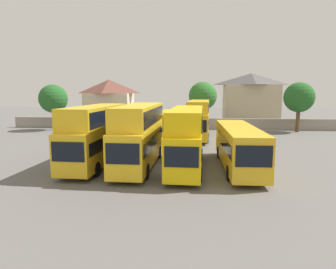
{
  "coord_description": "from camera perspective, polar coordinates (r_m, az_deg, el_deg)",
  "views": [
    {
      "loc": [
        2.3,
        -24.3,
        6.24
      ],
      "look_at": [
        0.0,
        3.0,
        2.3
      ],
      "focal_mm": 32.67,
      "sensor_mm": 36.0,
      "label": 1
    }
  ],
  "objects": [
    {
      "name": "tree_left_of_lot",
      "position": [
        50.2,
        23.27,
        6.35
      ],
      "size": [
        4.51,
        4.51,
        7.51
      ],
      "color": "brown",
      "rests_on": "ground"
    },
    {
      "name": "tree_behind_wall",
      "position": [
        52.18,
        6.51,
        7.15
      ],
      "size": [
        4.74,
        4.74,
        7.73
      ],
      "color": "brown",
      "rests_on": "ground"
    },
    {
      "name": "bus_4",
      "position": [
        25.21,
        13.03,
        -1.86
      ],
      "size": [
        2.8,
        11.69,
        3.38
      ],
      "rotation": [
        0.0,
        0.0,
        -1.55
      ],
      "color": "gold",
      "rests_on": "ground"
    },
    {
      "name": "bus_2",
      "position": [
        25.1,
        -5.34,
        0.41
      ],
      "size": [
        2.75,
        11.21,
        5.08
      ],
      "rotation": [
        0.0,
        0.0,
        -1.59
      ],
      "color": "yellow",
      "rests_on": "ground"
    },
    {
      "name": "bus_7",
      "position": [
        40.2,
        5.78,
        3.22
      ],
      "size": [
        3.21,
        11.23,
        4.94
      ],
      "rotation": [
        0.0,
        0.0,
        -1.63
      ],
      "color": "gold",
      "rests_on": "ground"
    },
    {
      "name": "bus_1",
      "position": [
        26.05,
        -13.36,
        0.4
      ],
      "size": [
        3.0,
        10.41,
        4.99
      ],
      "rotation": [
        0.0,
        0.0,
        -1.61
      ],
      "color": "gold",
      "rests_on": "ground"
    },
    {
      "name": "tree_right_of_lot",
      "position": [
        51.62,
        -20.62,
        6.24
      ],
      "size": [
        4.45,
        4.45,
        7.2
      ],
      "color": "brown",
      "rests_on": "ground"
    },
    {
      "name": "house_terrace_left",
      "position": [
        59.54,
        -10.89,
        6.12
      ],
      "size": [
        8.74,
        6.91,
        8.3
      ],
      "color": "beige",
      "rests_on": "ground"
    },
    {
      "name": "bus_5",
      "position": [
        40.22,
        -4.12,
        1.95
      ],
      "size": [
        2.89,
        10.8,
        3.28
      ],
      "rotation": [
        0.0,
        0.0,
        -1.53
      ],
      "color": "yellow",
      "rests_on": "ground"
    },
    {
      "name": "house_terrace_centre",
      "position": [
        59.54,
        15.13,
        6.52
      ],
      "size": [
        10.14,
        7.19,
        9.42
      ],
      "color": "#C6B293",
      "rests_on": "ground"
    },
    {
      "name": "ground",
      "position": [
        42.82,
        1.69,
        -0.19
      ],
      "size": [
        140.0,
        140.0,
        0.0
      ],
      "primitive_type": "plane",
      "color": "#605E5B"
    },
    {
      "name": "bus_3",
      "position": [
        24.28,
        3.48,
        -0.13
      ],
      "size": [
        2.82,
        10.9,
        4.85
      ],
      "rotation": [
        0.0,
        0.0,
        -1.6
      ],
      "color": "yellow",
      "rests_on": "ground"
    },
    {
      "name": "depot_boundary_wall",
      "position": [
        49.99,
        2.16,
        2.05
      ],
      "size": [
        56.0,
        0.5,
        1.8
      ],
      "primitive_type": "cube",
      "color": "gray",
      "rests_on": "ground"
    },
    {
      "name": "bus_6",
      "position": [
        40.13,
        0.42,
        2.13
      ],
      "size": [
        2.71,
        11.8,
        3.51
      ],
      "rotation": [
        0.0,
        0.0,
        -1.58
      ],
      "color": "#E3AE0B",
      "rests_on": "ground"
    }
  ]
}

